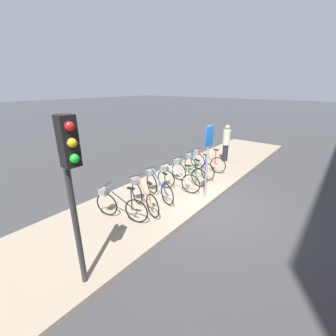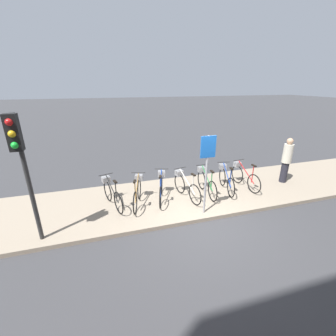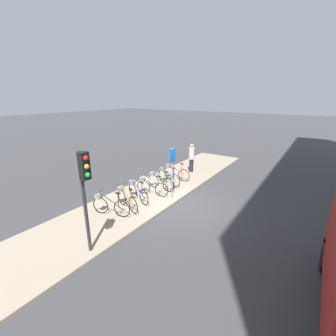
{
  "view_description": "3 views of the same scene",
  "coord_description": "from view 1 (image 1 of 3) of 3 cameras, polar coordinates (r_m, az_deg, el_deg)",
  "views": [
    {
      "loc": [
        -5.73,
        -2.89,
        3.57
      ],
      "look_at": [
        -0.94,
        0.95,
        1.3
      ],
      "focal_mm": 24.0,
      "sensor_mm": 36.0,
      "label": 1
    },
    {
      "loc": [
        -2.49,
        -4.97,
        3.75
      ],
      "look_at": [
        -0.66,
        1.16,
        1.32
      ],
      "focal_mm": 24.0,
      "sensor_mm": 36.0,
      "label": 2
    },
    {
      "loc": [
        -7.56,
        -4.82,
        4.56
      ],
      "look_at": [
        1.13,
        1.15,
        1.18
      ],
      "focal_mm": 24.0,
      "sensor_mm": 36.0,
      "label": 3
    }
  ],
  "objects": [
    {
      "name": "parked_bicycle_3",
      "position": [
        7.75,
        1.95,
        -2.61
      ],
      "size": [
        0.5,
        1.6,
        1.0
      ],
      "color": "black",
      "rests_on": "sidewalk"
    },
    {
      "name": "parked_bicycle_1",
      "position": [
        6.66,
        -6.46,
        -6.79
      ],
      "size": [
        0.62,
        1.56,
        1.0
      ],
      "color": "black",
      "rests_on": "sidewalk"
    },
    {
      "name": "traffic_light",
      "position": [
        3.7,
        -23.46,
        -0.88
      ],
      "size": [
        0.24,
        0.4,
        3.08
      ],
      "color": "#2D2D2D",
      "rests_on": "sidewalk"
    },
    {
      "name": "parked_bicycle_6",
      "position": [
        9.71,
        9.54,
        1.9
      ],
      "size": [
        0.46,
        1.62,
        1.0
      ],
      "color": "black",
      "rests_on": "sidewalk"
    },
    {
      "name": "parked_bicycle_5",
      "position": [
        9.05,
        7.37,
        0.65
      ],
      "size": [
        0.51,
        1.6,
        1.0
      ],
      "color": "black",
      "rests_on": "sidewalk"
    },
    {
      "name": "sign_post",
      "position": [
        6.98,
        10.15,
        4.44
      ],
      "size": [
        0.44,
        0.07,
        2.33
      ],
      "color": "#99999E",
      "rests_on": "sidewalk"
    },
    {
      "name": "parked_bicycle_0",
      "position": [
        6.3,
        -12.58,
        -8.84
      ],
      "size": [
        0.61,
        1.57,
        1.0
      ],
      "color": "black",
      "rests_on": "sidewalk"
    },
    {
      "name": "parked_bicycle_2",
      "position": [
        7.25,
        -2.67,
        -4.31
      ],
      "size": [
        0.63,
        1.56,
        1.0
      ],
      "color": "black",
      "rests_on": "sidewalk"
    },
    {
      "name": "ground_plane",
      "position": [
        7.34,
        10.55,
        -9.23
      ],
      "size": [
        120.0,
        120.0,
        0.0
      ],
      "primitive_type": "plane",
      "color": "#38383A"
    },
    {
      "name": "pedestrian",
      "position": [
        11.07,
        14.55,
        6.37
      ],
      "size": [
        0.34,
        0.34,
        1.74
      ],
      "color": "#23232D",
      "rests_on": "sidewalk"
    },
    {
      "name": "sidewalk",
      "position": [
        8.04,
        0.96,
        -5.64
      ],
      "size": [
        17.82,
        3.06,
        0.12
      ],
      "color": "gray",
      "rests_on": "ground_plane"
    },
    {
      "name": "parked_bicycle_4",
      "position": [
        8.38,
        4.75,
        -0.87
      ],
      "size": [
        0.46,
        1.62,
        1.0
      ],
      "color": "black",
      "rests_on": "sidewalk"
    }
  ]
}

